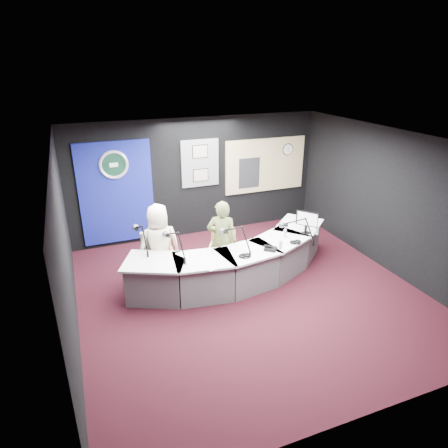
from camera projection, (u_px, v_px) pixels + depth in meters
name	position (u px, v px, depth m)	size (l,w,h in m)	color
ground	(250.00, 293.00, 7.36)	(6.00, 6.00, 0.00)	black
ceiling	(254.00, 141.00, 6.29)	(6.00, 6.00, 0.02)	silver
wall_back	(198.00, 178.00, 9.40)	(6.00, 0.02, 2.80)	black
wall_front	(371.00, 323.00, 4.24)	(6.00, 0.02, 2.80)	black
wall_left	(65.00, 251.00, 5.82)	(0.02, 6.00, 2.80)	black
wall_right	(390.00, 202.00, 7.83)	(0.02, 6.00, 2.80)	black
broadcast_desk	(236.00, 262.00, 7.67)	(4.50, 1.90, 0.75)	silver
backdrop_panel	(117.00, 193.00, 8.80)	(1.60, 0.05, 2.30)	navy
agency_seal	(114.00, 165.00, 8.51)	(0.63, 0.63, 0.07)	silver
seal_center	(114.00, 165.00, 8.52)	(0.48, 0.48, 0.01)	black
pinboard	(200.00, 163.00, 9.26)	(0.90, 0.04, 1.10)	slate
framed_photo_upper	(200.00, 152.00, 9.13)	(0.34, 0.02, 0.27)	gray
framed_photo_lower	(201.00, 175.00, 9.34)	(0.34, 0.02, 0.27)	gray
booth_window_frame	(265.00, 165.00, 9.91)	(2.12, 0.06, 1.32)	tan
booth_glow	(265.00, 165.00, 9.90)	(2.00, 0.02, 1.20)	beige
equipment_rack	(249.00, 173.00, 9.79)	(0.55, 0.02, 0.75)	black
wall_clock	(288.00, 149.00, 9.95)	(0.28, 0.28, 0.01)	white
armchair_left	(160.00, 257.00, 7.52)	(0.60, 0.60, 1.07)	tan
armchair_right	(222.00, 255.00, 7.75)	(0.53, 0.53, 0.94)	tan
draped_jacket	(154.00, 248.00, 7.68)	(0.50, 0.10, 0.70)	gray
person_man	(159.00, 245.00, 7.42)	(0.77, 0.50, 1.58)	#F6E4C5
person_woman	(222.00, 240.00, 7.62)	(0.58, 0.38, 1.58)	#545E31
computer_monitor	(307.00, 219.00, 7.89)	(0.48, 0.03, 0.33)	black
desk_phone	(271.00, 249.00, 7.31)	(0.22, 0.17, 0.05)	black
headphones_near	(295.00, 242.00, 7.60)	(0.21, 0.21, 0.03)	black
headphones_far	(245.00, 256.00, 7.08)	(0.23, 0.23, 0.04)	black
paper_stack	(184.00, 254.00, 7.16)	(0.19, 0.27, 0.00)	white
notepad	(211.00, 266.00, 6.75)	(0.20, 0.28, 0.00)	white
boom_mic_a	(141.00, 235.00, 7.21)	(0.21, 0.73, 0.60)	black
boom_mic_b	(175.00, 242.00, 6.94)	(0.30, 0.71, 0.60)	black
boom_mic_c	(236.00, 237.00, 7.13)	(0.45, 0.65, 0.60)	black
boom_mic_d	(298.00, 229.00, 7.48)	(0.59, 0.53, 0.60)	black
water_bottles	(298.00, 236.00, 7.69)	(1.06, 0.48, 0.18)	silver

